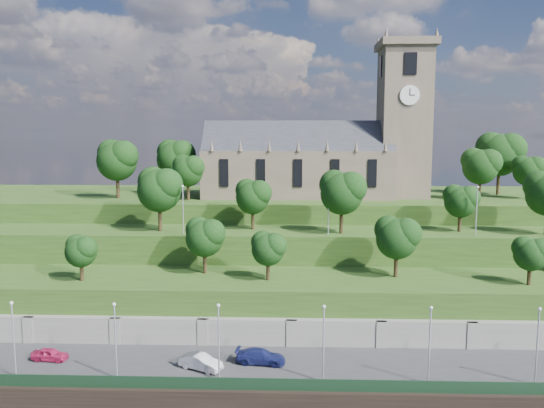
{
  "coord_description": "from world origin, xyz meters",
  "views": [
    {
      "loc": [
        -5.22,
        -45.87,
        25.45
      ],
      "look_at": [
        -7.85,
        30.0,
        15.69
      ],
      "focal_mm": 35.0,
      "sensor_mm": 36.0,
      "label": 1
    }
  ],
  "objects_px": {
    "car_right": "(261,356)",
    "car_middle": "(201,362)",
    "church": "(325,153)",
    "car_left": "(50,354)"
  },
  "relations": [
    {
      "from": "church",
      "to": "car_right",
      "type": "relative_size",
      "value": 7.49
    },
    {
      "from": "car_right",
      "to": "car_middle",
      "type": "bearing_deg",
      "value": 112.03
    },
    {
      "from": "car_middle",
      "to": "car_right",
      "type": "bearing_deg",
      "value": -49.81
    },
    {
      "from": "car_left",
      "to": "car_middle",
      "type": "relative_size",
      "value": 0.83
    },
    {
      "from": "car_middle",
      "to": "church",
      "type": "bearing_deg",
      "value": 4.89
    },
    {
      "from": "car_left",
      "to": "car_right",
      "type": "height_order",
      "value": "car_right"
    },
    {
      "from": "church",
      "to": "car_middle",
      "type": "relative_size",
      "value": 8.4
    },
    {
      "from": "car_right",
      "to": "car_left",
      "type": "bearing_deg",
      "value": 96.91
    },
    {
      "from": "car_middle",
      "to": "car_right",
      "type": "distance_m",
      "value": 6.18
    },
    {
      "from": "car_left",
      "to": "car_right",
      "type": "relative_size",
      "value": 0.74
    }
  ]
}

